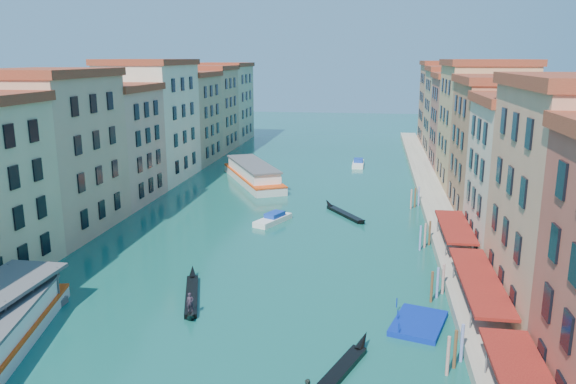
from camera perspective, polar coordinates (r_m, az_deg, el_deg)
name	(u,v)px	position (r m, az deg, el deg)	size (l,w,h in m)	color
left_bank_palazzos	(136,129)	(96.50, -15.15, 6.17)	(12.80, 128.40, 21.00)	beige
right_bank_palazzos	(489,136)	(90.17, 19.73, 5.38)	(12.80, 128.40, 21.00)	#A94534
quay	(431,194)	(90.67, 14.30, -0.15)	(4.00, 140.00, 1.00)	gray
restaurant_awnings	(480,282)	(50.16, 18.95, -8.62)	(3.20, 44.55, 3.12)	maroon
mooring_poles_right	(434,273)	(55.66, 14.66, -7.96)	(1.44, 54.24, 3.20)	#57301D
vaporetto_far	(253,174)	(98.09, -3.58, 1.88)	(15.12, 22.66, 3.40)	silver
gondola_fore	(192,294)	(52.41, -9.78, -10.17)	(4.19, 11.17, 2.28)	black
gondola_right	(333,377)	(39.66, 4.54, -18.19)	(5.05, 11.28, 2.35)	black
gondola_far	(344,213)	(78.02, 5.71, -2.12)	(6.92, 10.02, 1.62)	black
motorboat_mid	(273,219)	(74.15, -1.51, -2.74)	(4.44, 6.64, 1.32)	white
motorboat_far	(358,163)	(113.73, 7.14, 2.91)	(2.18, 6.85, 1.42)	white
blue_dock	(419,323)	(47.98, 13.12, -12.86)	(5.19, 6.47, 0.47)	#082598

